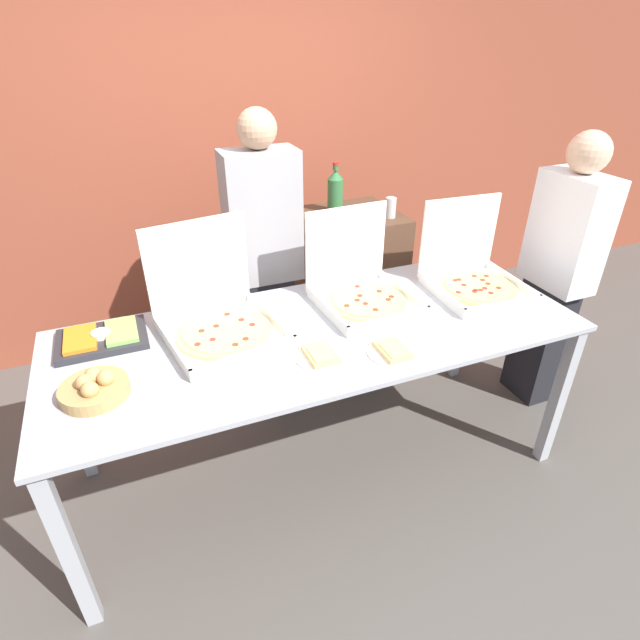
{
  "coord_description": "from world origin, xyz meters",
  "views": [
    {
      "loc": [
        -0.75,
        -1.83,
        2.11
      ],
      "look_at": [
        0.0,
        0.0,
        0.93
      ],
      "focal_mm": 28.0,
      "sensor_mm": 36.0,
      "label": 1
    }
  ],
  "objects_px": {
    "paper_plate_front_center": "(321,355)",
    "soda_can_silver": "(391,208)",
    "pizza_box_far_right": "(473,275)",
    "person_guest_plaid": "(557,272)",
    "person_guest_cap": "(265,265)",
    "veggie_tray": "(102,338)",
    "pizza_box_near_left": "(361,288)",
    "paper_plate_front_left": "(393,351)",
    "pizza_box_far_left": "(217,316)",
    "bread_basket": "(94,388)",
    "soda_bottle": "(335,191)"
  },
  "relations": [
    {
      "from": "paper_plate_front_center",
      "to": "soda_can_silver",
      "type": "distance_m",
      "value": 1.33
    },
    {
      "from": "pizza_box_far_right",
      "to": "person_guest_plaid",
      "type": "relative_size",
      "value": 0.3
    },
    {
      "from": "soda_can_silver",
      "to": "person_guest_cap",
      "type": "relative_size",
      "value": 0.07
    },
    {
      "from": "soda_can_silver",
      "to": "person_guest_cap",
      "type": "bearing_deg",
      "value": -175.84
    },
    {
      "from": "person_guest_plaid",
      "to": "veggie_tray",
      "type": "bearing_deg",
      "value": 85.64
    },
    {
      "from": "pizza_box_near_left",
      "to": "person_guest_cap",
      "type": "xyz_separation_m",
      "value": [
        -0.35,
        0.54,
        -0.04
      ]
    },
    {
      "from": "veggie_tray",
      "to": "person_guest_plaid",
      "type": "bearing_deg",
      "value": -4.36
    },
    {
      "from": "paper_plate_front_left",
      "to": "person_guest_plaid",
      "type": "bearing_deg",
      "value": 16.34
    },
    {
      "from": "veggie_tray",
      "to": "person_guest_plaid",
      "type": "relative_size",
      "value": 0.23
    },
    {
      "from": "pizza_box_near_left",
      "to": "paper_plate_front_left",
      "type": "distance_m",
      "value": 0.48
    },
    {
      "from": "paper_plate_front_center",
      "to": "veggie_tray",
      "type": "xyz_separation_m",
      "value": [
        -0.86,
        0.48,
        0.01
      ]
    },
    {
      "from": "pizza_box_far_left",
      "to": "veggie_tray",
      "type": "xyz_separation_m",
      "value": [
        -0.5,
        0.11,
        -0.06
      ]
    },
    {
      "from": "pizza_box_far_left",
      "to": "bread_basket",
      "type": "xyz_separation_m",
      "value": [
        -0.54,
        -0.28,
        -0.05
      ]
    },
    {
      "from": "veggie_tray",
      "to": "soda_bottle",
      "type": "bearing_deg",
      "value": 26.59
    },
    {
      "from": "bread_basket",
      "to": "person_guest_plaid",
      "type": "height_order",
      "value": "person_guest_plaid"
    },
    {
      "from": "pizza_box_far_left",
      "to": "soda_can_silver",
      "type": "distance_m",
      "value": 1.38
    },
    {
      "from": "paper_plate_front_left",
      "to": "bread_basket",
      "type": "height_order",
      "value": "bread_basket"
    },
    {
      "from": "pizza_box_near_left",
      "to": "soda_can_silver",
      "type": "xyz_separation_m",
      "value": [
        0.49,
        0.6,
        0.18
      ]
    },
    {
      "from": "paper_plate_front_left",
      "to": "veggie_tray",
      "type": "height_order",
      "value": "veggie_tray"
    },
    {
      "from": "soda_can_silver",
      "to": "pizza_box_far_right",
      "type": "bearing_deg",
      "value": -79.42
    },
    {
      "from": "veggie_tray",
      "to": "pizza_box_near_left",
      "type": "bearing_deg",
      "value": -4.48
    },
    {
      "from": "paper_plate_front_center",
      "to": "person_guest_cap",
      "type": "distance_m",
      "value": 0.92
    },
    {
      "from": "paper_plate_front_left",
      "to": "soda_can_silver",
      "type": "distance_m",
      "value": 1.23
    },
    {
      "from": "pizza_box_far_right",
      "to": "person_guest_plaid",
      "type": "bearing_deg",
      "value": 3.36
    },
    {
      "from": "veggie_tray",
      "to": "person_guest_plaid",
      "type": "height_order",
      "value": "person_guest_plaid"
    },
    {
      "from": "veggie_tray",
      "to": "soda_can_silver",
      "type": "distance_m",
      "value": 1.81
    },
    {
      "from": "pizza_box_far_right",
      "to": "person_guest_cap",
      "type": "bearing_deg",
      "value": 150.41
    },
    {
      "from": "pizza_box_near_left",
      "to": "bread_basket",
      "type": "relative_size",
      "value": 1.92
    },
    {
      "from": "pizza_box_far_right",
      "to": "person_guest_cap",
      "type": "height_order",
      "value": "person_guest_cap"
    },
    {
      "from": "paper_plate_front_center",
      "to": "soda_bottle",
      "type": "bearing_deg",
      "value": 63.77
    },
    {
      "from": "pizza_box_near_left",
      "to": "person_guest_plaid",
      "type": "relative_size",
      "value": 0.3
    },
    {
      "from": "paper_plate_front_left",
      "to": "soda_bottle",
      "type": "height_order",
      "value": "soda_bottle"
    },
    {
      "from": "veggie_tray",
      "to": "bread_basket",
      "type": "distance_m",
      "value": 0.39
    },
    {
      "from": "veggie_tray",
      "to": "person_guest_cap",
      "type": "distance_m",
      "value": 0.99
    },
    {
      "from": "person_guest_cap",
      "to": "pizza_box_near_left",
      "type": "bearing_deg",
      "value": 122.83
    },
    {
      "from": "bread_basket",
      "to": "soda_bottle",
      "type": "xyz_separation_m",
      "value": [
        1.49,
        1.12,
        0.29
      ]
    },
    {
      "from": "pizza_box_near_left",
      "to": "soda_can_silver",
      "type": "height_order",
      "value": "pizza_box_near_left"
    },
    {
      "from": "veggie_tray",
      "to": "bread_basket",
      "type": "bearing_deg",
      "value": -95.19
    },
    {
      "from": "paper_plate_front_left",
      "to": "soda_can_silver",
      "type": "height_order",
      "value": "soda_can_silver"
    },
    {
      "from": "pizza_box_far_right",
      "to": "person_guest_cap",
      "type": "relative_size",
      "value": 0.28
    },
    {
      "from": "paper_plate_front_left",
      "to": "soda_bottle",
      "type": "distance_m",
      "value": 1.37
    },
    {
      "from": "bread_basket",
      "to": "soda_bottle",
      "type": "height_order",
      "value": "soda_bottle"
    },
    {
      "from": "pizza_box_far_left",
      "to": "bread_basket",
      "type": "height_order",
      "value": "pizza_box_far_left"
    },
    {
      "from": "pizza_box_far_right",
      "to": "pizza_box_far_left",
      "type": "bearing_deg",
      "value": -179.77
    },
    {
      "from": "pizza_box_far_left",
      "to": "paper_plate_front_left",
      "type": "bearing_deg",
      "value": -44.62
    },
    {
      "from": "pizza_box_near_left",
      "to": "paper_plate_front_left",
      "type": "relative_size",
      "value": 2.18
    },
    {
      "from": "paper_plate_front_center",
      "to": "paper_plate_front_left",
      "type": "bearing_deg",
      "value": -16.08
    },
    {
      "from": "veggie_tray",
      "to": "bread_basket",
      "type": "height_order",
      "value": "bread_basket"
    },
    {
      "from": "soda_can_silver",
      "to": "person_guest_plaid",
      "type": "height_order",
      "value": "person_guest_plaid"
    },
    {
      "from": "paper_plate_front_center",
      "to": "pizza_box_far_right",
      "type": "bearing_deg",
      "value": 16.52
    }
  ]
}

